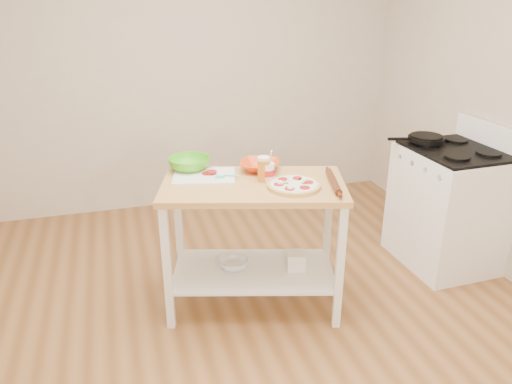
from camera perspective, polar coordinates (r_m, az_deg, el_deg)
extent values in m
cube|color=olive|center=(3.32, 0.31, -16.06)|extent=(4.00, 4.50, 0.02)
cube|color=beige|center=(4.86, -7.45, 13.89)|extent=(4.00, 0.02, 2.70)
cube|color=tan|center=(3.18, -0.31, 0.72)|extent=(1.29, 0.93, 0.04)
cube|color=white|center=(3.47, -0.29, -9.00)|extent=(1.20, 0.85, 0.02)
cube|color=white|center=(3.19, -10.10, -8.69)|extent=(0.06, 0.06, 0.86)
cube|color=white|center=(3.66, -8.77, -4.28)|extent=(0.06, 0.06, 0.86)
cube|color=white|center=(3.19, 9.54, -8.63)|extent=(0.06, 0.06, 0.86)
cube|color=white|center=(3.66, 8.16, -4.23)|extent=(0.06, 0.06, 0.86)
cube|color=white|center=(4.16, 21.00, -1.76)|extent=(0.66, 0.76, 0.92)
cube|color=black|center=(4.00, 21.92, 4.40)|extent=(0.62, 0.72, 0.02)
cube|color=white|center=(4.17, 25.28, 5.86)|extent=(0.05, 0.74, 0.18)
cylinder|color=black|center=(4.07, 18.87, 5.79)|extent=(0.28, 0.28, 0.03)
cube|color=black|center=(4.00, 16.02, 5.85)|extent=(0.17, 0.07, 0.02)
cylinder|color=#E1B460|center=(3.11, 4.32, 0.65)|extent=(0.33, 0.33, 0.02)
cylinder|color=#E1B460|center=(3.10, 4.33, 0.85)|extent=(0.33, 0.33, 0.01)
cylinder|color=white|center=(3.10, 4.33, 0.87)|extent=(0.29, 0.29, 0.01)
cylinder|color=#A01813|center=(3.12, 6.02, 1.11)|extent=(0.06, 0.06, 0.01)
cylinder|color=#A01813|center=(3.19, 4.78, 1.58)|extent=(0.06, 0.06, 0.01)
cylinder|color=#A01813|center=(3.16, 3.11, 1.47)|extent=(0.06, 0.06, 0.01)
cylinder|color=#A01813|center=(3.08, 2.62, 0.87)|extent=(0.06, 0.06, 0.01)
cylinder|color=#A01813|center=(3.01, 3.86, 0.37)|extent=(0.06, 0.06, 0.01)
cylinder|color=#A01813|center=(3.04, 5.60, 0.49)|extent=(0.06, 0.06, 0.01)
sphere|color=white|center=(3.15, 5.53, 1.32)|extent=(0.04, 0.04, 0.04)
sphere|color=white|center=(3.15, 3.92, 1.38)|extent=(0.04, 0.04, 0.04)
sphere|color=white|center=(3.09, 2.79, 0.99)|extent=(0.04, 0.04, 0.04)
sphere|color=white|center=(3.02, 3.94, 0.43)|extent=(0.04, 0.04, 0.04)
plane|color=#17661D|center=(3.10, 5.51, 1.01)|extent=(0.04, 0.04, 0.00)
plane|color=#17661D|center=(3.16, 5.06, 1.48)|extent=(0.04, 0.04, 0.00)
plane|color=#17661D|center=(3.14, 3.82, 1.38)|extent=(0.03, 0.03, 0.00)
plane|color=#17661D|center=(3.10, 3.47, 1.07)|extent=(0.04, 0.04, 0.00)
plane|color=#17661D|center=(3.04, 3.65, 0.63)|extent=(0.04, 0.04, 0.00)
cube|color=white|center=(3.29, -5.95, 1.85)|extent=(0.46, 0.38, 0.01)
cube|color=#F4EACC|center=(3.36, -7.94, 2.51)|extent=(0.03, 0.03, 0.02)
cube|color=#F4EACC|center=(3.36, -7.35, 2.53)|extent=(0.03, 0.03, 0.02)
cube|color=#F4EACC|center=(3.36, -6.75, 2.54)|extent=(0.03, 0.03, 0.02)
cube|color=#F4EACC|center=(3.40, -7.90, 2.71)|extent=(0.03, 0.03, 0.02)
cube|color=#F4EACC|center=(3.39, -7.31, 2.73)|extent=(0.03, 0.03, 0.02)
cube|color=#F4EACC|center=(3.39, -6.72, 2.74)|extent=(0.03, 0.03, 0.02)
cylinder|color=#A01813|center=(3.31, -5.59, 2.14)|extent=(0.07, 0.07, 0.01)
cylinder|color=#A01813|center=(3.31, -5.33, 2.24)|extent=(0.07, 0.07, 0.01)
cylinder|color=#A01813|center=(3.30, -5.08, 2.34)|extent=(0.07, 0.07, 0.01)
cube|color=#41BABF|center=(3.24, -4.15, 1.72)|extent=(0.07, 0.05, 0.01)
cylinder|color=#41BABF|center=(3.25, -2.87, 1.88)|extent=(0.10, 0.05, 0.01)
cube|color=silver|center=(3.43, -5.90, 2.82)|extent=(0.18, 0.03, 0.00)
cube|color=black|center=(3.40, -8.04, 2.64)|extent=(0.10, 0.02, 0.01)
imported|color=#DA4415|center=(3.38, 0.42, 3.01)|extent=(0.35, 0.35, 0.06)
imported|color=#4BB91E|center=(3.42, -7.63, 3.21)|extent=(0.35, 0.35, 0.09)
cylinder|color=orange|center=(3.19, 0.88, 2.48)|extent=(0.08, 0.08, 0.14)
cylinder|color=white|center=(3.16, 0.89, 3.85)|extent=(0.08, 0.08, 0.02)
cylinder|color=white|center=(3.20, 1.27, 2.31)|extent=(0.09, 0.09, 0.12)
cylinder|color=red|center=(3.20, 1.27, 2.31)|extent=(0.10, 0.10, 0.04)
cylinder|color=silver|center=(3.18, 1.63, 3.85)|extent=(0.01, 0.06, 0.12)
cylinder|color=#532513|center=(3.17, 8.84, 1.15)|extent=(0.14, 0.37, 0.04)
imported|color=silver|center=(3.47, -2.56, -8.17)|extent=(0.29, 0.29, 0.07)
cube|color=white|center=(3.45, 4.62, -7.83)|extent=(0.15, 0.15, 0.12)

